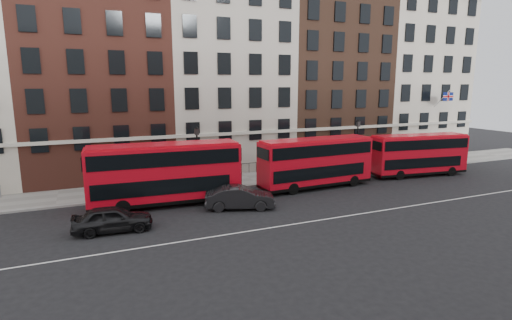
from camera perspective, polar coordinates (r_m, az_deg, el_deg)
name	(u,v)px	position (r m, az deg, el deg)	size (l,w,h in m)	color
ground	(306,211)	(28.97, 7.17, -7.29)	(120.00, 120.00, 0.00)	black
pavement	(250,179)	(38.02, -0.86, -2.71)	(80.00, 5.00, 0.15)	gray
kerb	(261,185)	(35.79, 0.68, -3.56)	(80.00, 0.30, 0.16)	gray
road_centre_line	(321,220)	(27.36, 9.31, -8.44)	(70.00, 0.12, 0.01)	white
building_terrace	(221,72)	(43.80, -5.05, 12.44)	(64.00, 11.95, 22.00)	#B7AF9E
bus_b	(165,173)	(30.32, -12.91, -1.77)	(11.23, 3.31, 4.66)	red
bus_c	(316,162)	(35.01, 8.50, -0.22)	(10.47, 2.98, 4.35)	red
bus_d	(418,154)	(42.37, 22.18, 0.83)	(9.99, 3.52, 4.11)	red
car_rear	(113,219)	(26.30, -19.81, -7.91)	(1.91, 4.75, 1.62)	black
car_front	(240,198)	(29.17, -2.30, -5.38)	(1.76, 5.05, 1.66)	black
lamp_post_left	(197,154)	(34.48, -8.38, 0.87)	(0.44, 0.44, 5.33)	black
lamp_post_right	(357,143)	(42.00, 14.26, 2.42)	(0.44, 0.44, 5.33)	black
traffic_light	(457,142)	(50.71, 26.79, 2.26)	(0.25, 0.45, 3.27)	black
iron_railings	(242,169)	(39.89, -2.07, -1.23)	(6.60, 0.06, 1.00)	black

